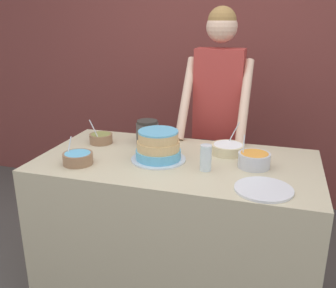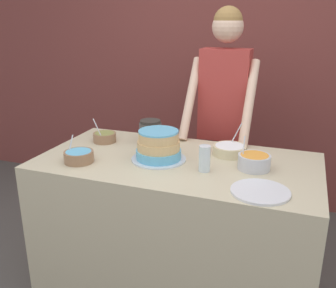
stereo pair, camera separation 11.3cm
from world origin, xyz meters
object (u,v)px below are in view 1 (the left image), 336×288
Objects in this scene: stoneware_jar at (147,132)px; ceramic_plate at (264,189)px; frosting_bowl_orange at (254,159)px; drinking_glass at (206,158)px; frosting_bowl_blue at (78,158)px; cake at (158,147)px; frosting_bowl_white at (228,148)px; frosting_bowl_olive at (101,138)px; person_baker at (218,103)px.

ceramic_plate is at bearing -33.67° from stoneware_jar.
drinking_glass is (-0.24, -0.12, 0.03)m from frosting_bowl_orange.
frosting_bowl_blue is at bearing -117.90° from stoneware_jar.
stoneware_jar reaches higher than frosting_bowl_blue.
frosting_bowl_white reaches higher than cake.
frosting_bowl_olive is 1.10× the size of stoneware_jar.
frosting_bowl_white is (0.37, 0.23, -0.05)m from cake.
ceramic_plate is at bearing -76.16° from frosting_bowl_orange.
frosting_bowl_olive is 1.00m from frosting_bowl_orange.
cake is 0.65m from ceramic_plate.
person_baker is at bearing 38.31° from frosting_bowl_olive.
person_baker is 0.60m from stoneware_jar.
stoneware_jar is (-0.53, 0.05, 0.04)m from frosting_bowl_white.
cake is 1.91× the size of frosting_bowl_olive.
frosting_bowl_white is (0.78, 0.41, -0.00)m from frosting_bowl_blue.
frosting_bowl_olive reaches higher than ceramic_plate.
stoneware_jar is at bearing -131.01° from person_baker.
frosting_bowl_orange is 0.27m from drinking_glass.
drinking_glass is (0.29, -0.07, -0.01)m from cake.
person_baker is 10.56× the size of frosting_bowl_blue.
frosting_bowl_white reaches higher than frosting_bowl_olive.
person_baker is 0.81m from drinking_glass.
stoneware_jar is at bearing 62.10° from frosting_bowl_blue.
cake is 0.54m from frosting_bowl_orange.
cake reaches higher than frosting_bowl_blue.
frosting_bowl_olive is 1.14m from ceramic_plate.
frosting_bowl_blue is at bearing -83.28° from frosting_bowl_olive.
frosting_bowl_olive is 0.99× the size of frosting_bowl_blue.
cake is 0.30m from drinking_glass.
drinking_glass is at bearing -13.82° from cake.
frosting_bowl_blue is 0.84× the size of frosting_bowl_white.
frosting_bowl_orange is (0.95, 0.24, 0.01)m from frosting_bowl_blue.
frosting_bowl_olive reaches higher than stoneware_jar.
frosting_bowl_white is 1.40× the size of drinking_glass.
person_baker is 10.10× the size of frosting_bowl_orange.
person_baker is at bearing 115.29° from frosting_bowl_orange.
ceramic_plate is (1.06, -0.42, -0.03)m from frosting_bowl_olive.
frosting_bowl_orange reaches higher than frosting_bowl_olive.
cake is at bearing -106.81° from person_baker.
frosting_bowl_olive is at bearing 96.72° from frosting_bowl_blue.
frosting_bowl_blue reaches higher than drinking_glass.
frosting_bowl_blue is at bearing -170.67° from drinking_glass.
ceramic_plate is 0.93m from stoneware_jar.
frosting_bowl_white is at bearing 117.27° from ceramic_plate.
person_baker reaches higher than cake.
person_baker is at bearing 48.99° from stoneware_jar.
stoneware_jar is (-0.46, 0.35, 0.00)m from drinking_glass.
frosting_bowl_white is 0.52m from ceramic_plate.
person_baker is 11.73× the size of stoneware_jar.
frosting_bowl_white is 0.31m from drinking_glass.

